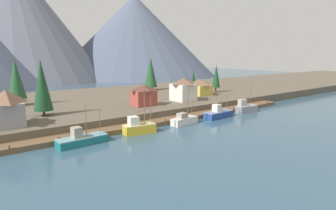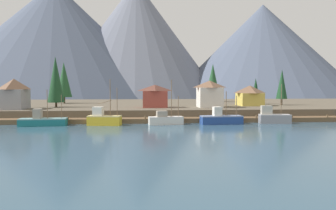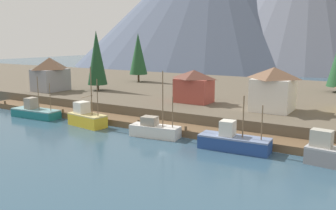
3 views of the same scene
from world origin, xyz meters
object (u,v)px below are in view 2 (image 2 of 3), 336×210
at_px(fishing_boat_grey, 273,117).
at_px(house_yellow, 250,95).
at_px(fishing_boat_blue, 221,119).
at_px(conifer_mid_left, 213,81).
at_px(fishing_boat_white, 165,119).
at_px(fishing_boat_teal, 42,121).
at_px(conifer_near_right, 64,80).
at_px(conifer_near_left, 282,84).
at_px(fishing_boat_yellow, 104,119).
at_px(conifer_mid_right, 256,88).
at_px(house_red, 155,96).
at_px(conifer_back_left, 56,79).
at_px(house_white, 210,94).
at_px(house_grey, 14,94).

xyz_separation_m(fishing_boat_grey, house_yellow, (1.54, 20.59, 4.02)).
distance_m(fishing_boat_blue, conifer_mid_left, 42.95).
bearing_deg(conifer_mid_left, fishing_boat_white, -114.23).
relative_size(fishing_boat_teal, conifer_near_right, 0.74).
height_order(fishing_boat_teal, house_yellow, house_yellow).
xyz_separation_m(fishing_boat_teal, fishing_boat_white, (24.67, 0.15, 0.08)).
xyz_separation_m(fishing_boat_blue, conifer_near_left, (22.52, 22.36, 7.21)).
xyz_separation_m(fishing_boat_blue, conifer_mid_left, (7.05, 41.55, 8.29)).
distance_m(fishing_boat_yellow, conifer_mid_right, 50.75).
distance_m(fishing_boat_grey, conifer_mid_left, 42.40).
distance_m(fishing_boat_yellow, house_red, 19.14).
relative_size(fishing_boat_white, conifer_mid_right, 1.21).
distance_m(house_red, conifer_back_left, 25.37).
bearing_deg(fishing_boat_grey, conifer_back_left, 166.41).
xyz_separation_m(house_red, house_white, (13.78, -0.18, 0.53)).
bearing_deg(fishing_boat_teal, conifer_mid_left, 40.63).
distance_m(fishing_boat_yellow, fishing_boat_grey, 35.53).
height_order(house_red, conifer_back_left, conifer_back_left).
relative_size(house_yellow, conifer_mid_right, 0.95).
bearing_deg(fishing_boat_white, house_yellow, 33.05).
xyz_separation_m(fishing_boat_teal, fishing_boat_yellow, (12.09, -0.03, 0.35)).
distance_m(fishing_boat_yellow, conifer_near_right, 40.14).
xyz_separation_m(fishing_boat_yellow, fishing_boat_white, (12.58, 0.18, -0.27)).
distance_m(conifer_near_right, conifer_mid_left, 47.47).
relative_size(house_white, conifer_back_left, 0.53).
height_order(fishing_boat_blue, conifer_back_left, conifer_back_left).
height_order(fishing_boat_white, house_grey, house_grey).
height_order(fishing_boat_white, conifer_near_right, conifer_near_right).
bearing_deg(conifer_mid_right, house_white, -140.26).
xyz_separation_m(fishing_boat_teal, house_red, (23.10, 15.07, 4.44)).
bearing_deg(house_grey, fishing_boat_teal, -51.04).
xyz_separation_m(house_yellow, conifer_near_left, (9.65, 1.62, 3.01)).
height_order(fishing_boat_grey, house_white, house_white).
bearing_deg(fishing_boat_yellow, conifer_mid_left, 61.68).
relative_size(house_yellow, conifer_near_right, 0.58).
distance_m(conifer_mid_left, conifer_mid_right, 16.61).
xyz_separation_m(conifer_mid_right, conifer_back_left, (-55.28, -10.75, 2.46)).
height_order(fishing_boat_grey, house_grey, house_grey).
bearing_deg(house_red, conifer_mid_right, 24.17).
relative_size(conifer_near_left, conifer_back_left, 0.78).
xyz_separation_m(fishing_boat_teal, house_white, (36.88, 14.89, 4.97)).
bearing_deg(house_grey, fishing_boat_grey, -11.73).
xyz_separation_m(fishing_boat_yellow, conifer_near_right, (-15.87, 35.91, 8.39)).
bearing_deg(house_grey, fishing_boat_blue, -14.67).
xyz_separation_m(house_yellow, house_grey, (-58.99, -8.66, 0.83)).
relative_size(fishing_boat_grey, conifer_mid_right, 1.09).
bearing_deg(fishing_boat_blue, fishing_boat_yellow, 177.00).
bearing_deg(conifer_mid_right, fishing_boat_white, -135.27).
bearing_deg(fishing_boat_teal, conifer_mid_right, 25.00).
distance_m(conifer_near_left, conifer_mid_left, 24.67).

